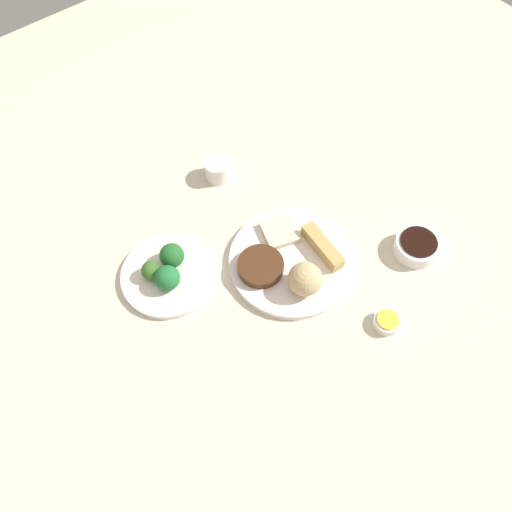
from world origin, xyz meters
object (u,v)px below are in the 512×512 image
object	(u,v)px
broccoli_plate	(169,275)
teacup	(216,170)
sauce_ramekin_hot_mustard	(387,322)
main_plate	(291,261)
soy_sauce_bowl	(416,246)

from	to	relation	value
broccoli_plate	teacup	world-z (taller)	teacup
sauce_ramekin_hot_mustard	teacup	bearing A→B (deg)	-86.13
broccoli_plate	sauce_ramekin_hot_mustard	world-z (taller)	sauce_ramekin_hot_mustard
broccoli_plate	sauce_ramekin_hot_mustard	xyz separation A→B (m)	(-0.28, 0.36, 0.00)
sauce_ramekin_hot_mustard	teacup	size ratio (longest dim) A/B	0.89
main_plate	soy_sauce_bowl	bearing A→B (deg)	147.47
broccoli_plate	sauce_ramekin_hot_mustard	bearing A→B (deg)	127.13
sauce_ramekin_hot_mustard	soy_sauce_bowl	bearing A→B (deg)	-155.66
main_plate	sauce_ramekin_hot_mustard	world-z (taller)	sauce_ramekin_hot_mustard
teacup	broccoli_plate	bearing A→B (deg)	32.30
soy_sauce_bowl	sauce_ramekin_hot_mustard	xyz separation A→B (m)	(0.17, 0.08, -0.01)
main_plate	soy_sauce_bowl	world-z (taller)	soy_sauce_bowl
main_plate	broccoli_plate	xyz separation A→B (m)	(0.22, -0.14, -0.00)
soy_sauce_bowl	teacup	xyz separation A→B (m)	(0.21, -0.44, 0.01)
main_plate	soy_sauce_bowl	xyz separation A→B (m)	(-0.23, 0.15, 0.01)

